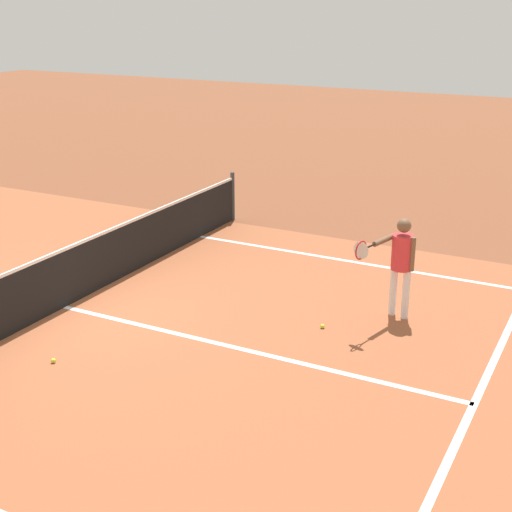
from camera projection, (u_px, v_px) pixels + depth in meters
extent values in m
plane|color=brown|center=(65.00, 307.00, 11.66)|extent=(60.00, 60.00, 0.00)
cube|color=#9E5433|center=(65.00, 307.00, 11.66)|extent=(10.62, 24.40, 0.00)
cube|color=white|center=(498.00, 286.00, 12.51)|extent=(0.10, 11.89, 0.01)
cube|color=white|center=(474.00, 404.00, 8.87)|extent=(8.22, 0.10, 0.01)
cube|color=white|center=(241.00, 349.00, 10.26)|extent=(0.10, 6.40, 0.01)
cylinder|color=#33383D|center=(233.00, 196.00, 16.06)|extent=(0.09, 0.09, 1.07)
cube|color=black|center=(62.00, 280.00, 11.51)|extent=(10.96, 0.02, 0.91)
cube|color=white|center=(59.00, 252.00, 11.35)|extent=(10.96, 0.03, 0.05)
cylinder|color=white|center=(406.00, 295.00, 11.14)|extent=(0.11, 0.11, 0.77)
cylinder|color=white|center=(393.00, 291.00, 11.28)|extent=(0.11, 0.11, 0.77)
cylinder|color=red|center=(402.00, 252.00, 10.99)|extent=(0.32, 0.32, 0.54)
sphere|color=brown|center=(404.00, 226.00, 10.85)|extent=(0.21, 0.21, 0.21)
cylinder|color=brown|center=(412.00, 254.00, 10.88)|extent=(0.08, 0.08, 0.52)
cylinder|color=brown|center=(384.00, 240.00, 10.84)|extent=(0.53, 0.20, 0.08)
cylinder|color=black|center=(370.00, 246.00, 10.57)|extent=(0.22, 0.08, 0.03)
torus|color=red|center=(361.00, 250.00, 10.40)|extent=(0.28, 0.09, 0.28)
cylinder|color=silver|center=(361.00, 250.00, 10.40)|extent=(0.06, 0.24, 0.25)
sphere|color=#CCE033|center=(322.00, 326.00, 10.91)|extent=(0.07, 0.07, 0.07)
sphere|color=#CCE033|center=(53.00, 361.00, 9.87)|extent=(0.07, 0.07, 0.07)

